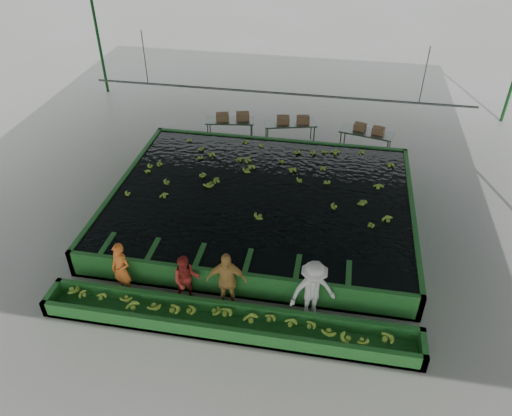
% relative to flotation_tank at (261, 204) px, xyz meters
% --- Properties ---
extents(ground, '(80.00, 80.00, 0.00)m').
position_rel_flotation_tank_xyz_m(ground, '(0.00, -1.50, -0.45)').
color(ground, gray).
rests_on(ground, ground).
extents(shed_roof, '(20.00, 22.00, 0.04)m').
position_rel_flotation_tank_xyz_m(shed_roof, '(0.00, -1.50, 4.55)').
color(shed_roof, slate).
rests_on(shed_roof, shed_posts).
extents(shed_posts, '(20.00, 22.00, 5.00)m').
position_rel_flotation_tank_xyz_m(shed_posts, '(0.00, -1.50, 2.05)').
color(shed_posts, '#0F3D15').
rests_on(shed_posts, ground).
extents(flotation_tank, '(10.00, 8.00, 0.90)m').
position_rel_flotation_tank_xyz_m(flotation_tank, '(0.00, 0.00, 0.00)').
color(flotation_tank, '#216423').
rests_on(flotation_tank, ground).
extents(tank_water, '(9.70, 7.70, 0.00)m').
position_rel_flotation_tank_xyz_m(tank_water, '(0.00, -0.00, 0.40)').
color(tank_water, black).
rests_on(tank_water, flotation_tank).
extents(sorting_trough, '(10.00, 1.00, 0.50)m').
position_rel_flotation_tank_xyz_m(sorting_trough, '(0.00, -5.10, -0.20)').
color(sorting_trough, '#216423').
rests_on(sorting_trough, ground).
extents(cableway_rail, '(0.08, 0.08, 14.00)m').
position_rel_flotation_tank_xyz_m(cableway_rail, '(0.00, 3.50, 2.55)').
color(cableway_rail, '#59605B').
rests_on(cableway_rail, shed_roof).
extents(rail_hanger_left, '(0.04, 0.04, 2.00)m').
position_rel_flotation_tank_xyz_m(rail_hanger_left, '(-5.00, 3.50, 3.55)').
color(rail_hanger_left, '#59605B').
rests_on(rail_hanger_left, shed_roof).
extents(rail_hanger_right, '(0.04, 0.04, 2.00)m').
position_rel_flotation_tank_xyz_m(rail_hanger_right, '(5.00, 3.50, 3.55)').
color(rail_hanger_right, '#59605B').
rests_on(rail_hanger_right, shed_roof).
extents(worker_a, '(0.71, 0.57, 1.69)m').
position_rel_flotation_tank_xyz_m(worker_a, '(-3.17, -4.30, 0.39)').
color(worker_a, orange).
rests_on(worker_a, ground).
extents(worker_b, '(0.90, 0.80, 1.55)m').
position_rel_flotation_tank_xyz_m(worker_b, '(-1.32, -4.30, 0.33)').
color(worker_b, '#A42A21').
rests_on(worker_b, ground).
extents(worker_c, '(1.14, 0.60, 1.85)m').
position_rel_flotation_tank_xyz_m(worker_c, '(-0.20, -4.30, 0.47)').
color(worker_c, gold).
rests_on(worker_c, ground).
extents(worker_d, '(1.41, 1.13, 1.90)m').
position_rel_flotation_tank_xyz_m(worker_d, '(2.10, -4.30, 0.50)').
color(worker_d, silver).
rests_on(worker_d, ground).
extents(packing_table_left, '(2.13, 1.08, 0.93)m').
position_rel_flotation_tank_xyz_m(packing_table_left, '(-2.26, 5.20, 0.01)').
color(packing_table_left, '#59605B').
rests_on(packing_table_left, ground).
extents(packing_table_mid, '(2.31, 1.37, 0.98)m').
position_rel_flotation_tank_xyz_m(packing_table_mid, '(0.30, 5.29, 0.04)').
color(packing_table_mid, '#59605B').
rests_on(packing_table_mid, ground).
extents(packing_table_right, '(2.26, 1.30, 0.97)m').
position_rel_flotation_tank_xyz_m(packing_table_right, '(3.46, 5.07, 0.03)').
color(packing_table_right, '#59605B').
rests_on(packing_table_right, ground).
extents(box_stack_left, '(1.45, 0.75, 0.30)m').
position_rel_flotation_tank_xyz_m(box_stack_left, '(-2.14, 5.22, 0.48)').
color(box_stack_left, brown).
rests_on(box_stack_left, packing_table_left).
extents(box_stack_mid, '(1.39, 0.60, 0.29)m').
position_rel_flotation_tank_xyz_m(box_stack_mid, '(0.42, 5.27, 0.54)').
color(box_stack_mid, brown).
rests_on(box_stack_mid, packing_table_mid).
extents(box_stack_right, '(1.27, 0.66, 0.26)m').
position_rel_flotation_tank_xyz_m(box_stack_right, '(3.53, 5.07, 0.52)').
color(box_stack_right, brown).
rests_on(box_stack_right, packing_table_right).
extents(floating_bananas, '(9.04, 6.16, 0.12)m').
position_rel_flotation_tank_xyz_m(floating_bananas, '(0.00, 0.80, 0.40)').
color(floating_bananas, '#80AB2E').
rests_on(floating_bananas, tank_water).
extents(trough_bananas, '(9.21, 0.61, 0.12)m').
position_rel_flotation_tank_xyz_m(trough_bananas, '(0.00, -5.10, -0.05)').
color(trough_bananas, '#80AB2E').
rests_on(trough_bananas, sorting_trough).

